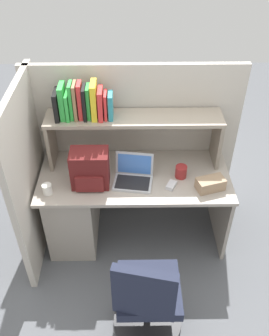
% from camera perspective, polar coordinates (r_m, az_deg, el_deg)
% --- Properties ---
extents(ground_plane, '(8.00, 8.00, 0.00)m').
position_cam_1_polar(ground_plane, '(3.60, -0.01, -10.05)').
color(ground_plane, '#595B60').
extents(desk, '(1.60, 0.70, 0.73)m').
position_cam_1_polar(desk, '(3.32, -6.77, -5.49)').
color(desk, '#AAA093').
rests_on(desk, ground_plane).
extents(cubicle_partition_rear, '(1.84, 0.05, 1.55)m').
position_cam_1_polar(cubicle_partition_rear, '(3.35, -0.10, 3.64)').
color(cubicle_partition_rear, '#BCB5A8').
rests_on(cubicle_partition_rear, ground_plane).
extents(cubicle_partition_left, '(0.05, 1.06, 1.55)m').
position_cam_1_polar(cubicle_partition_left, '(3.12, -15.79, -1.20)').
color(cubicle_partition_left, '#BCB5A8').
rests_on(cubicle_partition_left, ground_plane).
extents(overhead_hutch, '(1.44, 0.28, 0.45)m').
position_cam_1_polar(overhead_hutch, '(3.03, -0.06, 6.39)').
color(overhead_hutch, gray).
rests_on(overhead_hutch, desk).
extents(reference_books_on_shelf, '(0.45, 0.19, 0.29)m').
position_cam_1_polar(reference_books_on_shelf, '(2.94, -8.11, 10.03)').
color(reference_books_on_shelf, black).
rests_on(reference_books_on_shelf, overhead_hutch).
extents(laptop, '(0.34, 0.29, 0.22)m').
position_cam_1_polar(laptop, '(3.00, -0.16, -1.20)').
color(laptop, '#B7BABF').
rests_on(laptop, desk).
extents(backpack, '(0.30, 0.22, 0.32)m').
position_cam_1_polar(backpack, '(2.92, -6.93, -0.18)').
color(backpack, '#591919').
rests_on(backpack, desk).
extents(computer_mouse, '(0.10, 0.12, 0.03)m').
position_cam_1_polar(computer_mouse, '(2.98, 5.73, -2.67)').
color(computer_mouse, silver).
rests_on(computer_mouse, desk).
extents(paper_cup, '(0.08, 0.08, 0.09)m').
position_cam_1_polar(paper_cup, '(2.97, -13.39, -3.21)').
color(paper_cup, white).
rests_on(paper_cup, desk).
extents(tissue_box, '(0.25, 0.18, 0.10)m').
position_cam_1_polar(tissue_box, '(2.99, 11.69, -2.44)').
color(tissue_box, '#9E7F60').
rests_on(tissue_box, desk).
extents(snack_canister, '(0.10, 0.10, 0.11)m').
position_cam_1_polar(snack_canister, '(3.06, 7.22, -0.57)').
color(snack_canister, maroon).
rests_on(snack_canister, desk).
extents(office_chair, '(0.52, 0.53, 0.93)m').
position_cam_1_polar(office_chair, '(2.72, 1.98, -19.88)').
color(office_chair, black).
rests_on(office_chair, ground_plane).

